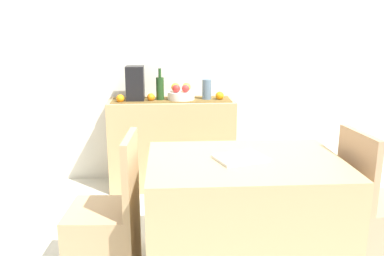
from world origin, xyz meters
name	(u,v)px	position (x,y,z in m)	size (l,w,h in m)	color
ground_plane	(198,232)	(0.00, 0.00, -0.01)	(6.40, 6.40, 0.02)	beige
room_wall_rear	(189,42)	(0.00, 1.18, 1.35)	(6.40, 0.06, 2.70)	silver
sideboard_console	(172,144)	(-0.18, 0.92, 0.42)	(1.16, 0.42, 0.84)	tan
table_runner	(172,100)	(-0.18, 0.92, 0.84)	(1.09, 0.32, 0.01)	brown
fruit_bowl	(181,96)	(-0.09, 0.92, 0.88)	(0.25, 0.25, 0.07)	white
apple_upper	(187,87)	(-0.04, 0.96, 0.95)	(0.08, 0.08, 0.08)	gold
apple_rear	(176,89)	(-0.14, 0.87, 0.95)	(0.07, 0.07, 0.07)	red
apple_center	(175,87)	(-0.14, 0.94, 0.95)	(0.08, 0.08, 0.08)	gold
apple_right	(186,88)	(-0.05, 0.88, 0.95)	(0.07, 0.07, 0.07)	#AF312E
wine_bottle	(160,88)	(-0.28, 0.92, 0.95)	(0.07, 0.07, 0.29)	#1E401B
coffee_maker	(135,83)	(-0.51, 0.92, 1.00)	(0.16, 0.18, 0.31)	black
ceramic_vase	(207,90)	(0.15, 0.92, 0.93)	(0.08, 0.08, 0.19)	slate
orange_loose_mid	(120,98)	(-0.64, 0.83, 0.88)	(0.07, 0.07, 0.07)	orange
orange_loose_near_bowl	(151,97)	(-0.37, 0.88, 0.88)	(0.07, 0.07, 0.07)	orange
orange_loose_end	(220,96)	(0.26, 0.90, 0.88)	(0.08, 0.08, 0.08)	orange
dining_table	(243,217)	(0.24, -0.52, 0.37)	(1.14, 0.80, 0.74)	tan
open_book	(240,158)	(0.21, -0.51, 0.75)	(0.28, 0.21, 0.02)	white
chair_near_window	(106,237)	(-0.60, -0.52, 0.27)	(0.42, 0.42, 0.90)	tan
chair_by_corner	(375,229)	(1.07, -0.52, 0.27)	(0.44, 0.44, 0.90)	tan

